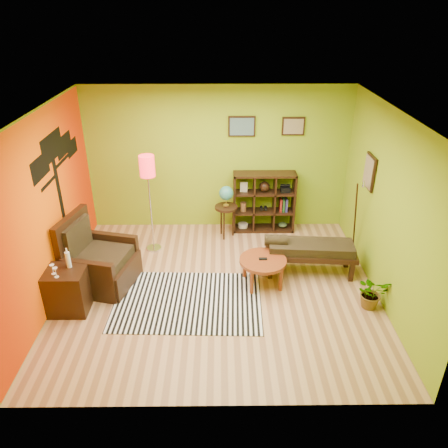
{
  "coord_description": "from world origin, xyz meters",
  "views": [
    {
      "loc": [
        0.04,
        -5.72,
        4.16
      ],
      "look_at": [
        0.1,
        0.25,
        1.05
      ],
      "focal_mm": 35.0,
      "sensor_mm": 36.0,
      "label": 1
    }
  ],
  "objects_px": {
    "side_cabinet": "(68,290)",
    "bench": "(308,249)",
    "cube_shelf": "(265,202)",
    "potted_plant": "(371,295)",
    "floor_lamp": "(148,175)",
    "coffee_table": "(263,263)",
    "armchair": "(98,264)",
    "globe_table": "(226,199)"
  },
  "relations": [
    {
      "from": "cube_shelf",
      "to": "bench",
      "type": "distance_m",
      "value": 1.66
    },
    {
      "from": "armchair",
      "to": "floor_lamp",
      "type": "distance_m",
      "value": 1.71
    },
    {
      "from": "coffee_table",
      "to": "floor_lamp",
      "type": "bearing_deg",
      "value": 149.54
    },
    {
      "from": "bench",
      "to": "potted_plant",
      "type": "height_order",
      "value": "bench"
    },
    {
      "from": "side_cabinet",
      "to": "potted_plant",
      "type": "distance_m",
      "value": 4.5
    },
    {
      "from": "floor_lamp",
      "to": "bench",
      "type": "bearing_deg",
      "value": -16.33
    },
    {
      "from": "coffee_table",
      "to": "armchair",
      "type": "xyz_separation_m",
      "value": [
        -2.65,
        0.05,
        -0.04
      ]
    },
    {
      "from": "armchair",
      "to": "floor_lamp",
      "type": "relative_size",
      "value": 0.65
    },
    {
      "from": "cube_shelf",
      "to": "potted_plant",
      "type": "bearing_deg",
      "value": -60.84
    },
    {
      "from": "side_cabinet",
      "to": "globe_table",
      "type": "bearing_deg",
      "value": 43.31
    },
    {
      "from": "side_cabinet",
      "to": "potted_plant",
      "type": "relative_size",
      "value": 1.95
    },
    {
      "from": "floor_lamp",
      "to": "bench",
      "type": "distance_m",
      "value": 2.99
    },
    {
      "from": "armchair",
      "to": "cube_shelf",
      "type": "xyz_separation_m",
      "value": [
        2.84,
        1.82,
        0.24
      ]
    },
    {
      "from": "coffee_table",
      "to": "globe_table",
      "type": "height_order",
      "value": "globe_table"
    },
    {
      "from": "armchair",
      "to": "side_cabinet",
      "type": "height_order",
      "value": "armchair"
    },
    {
      "from": "armchair",
      "to": "cube_shelf",
      "type": "distance_m",
      "value": 3.38
    },
    {
      "from": "floor_lamp",
      "to": "cube_shelf",
      "type": "relative_size",
      "value": 1.51
    },
    {
      "from": "coffee_table",
      "to": "armchair",
      "type": "relative_size",
      "value": 0.64
    },
    {
      "from": "bench",
      "to": "potted_plant",
      "type": "xyz_separation_m",
      "value": [
        0.79,
        -0.94,
        -0.24
      ]
    },
    {
      "from": "side_cabinet",
      "to": "potted_plant",
      "type": "height_order",
      "value": "side_cabinet"
    },
    {
      "from": "cube_shelf",
      "to": "bench",
      "type": "bearing_deg",
      "value": -69.01
    },
    {
      "from": "armchair",
      "to": "floor_lamp",
      "type": "xyz_separation_m",
      "value": [
        0.74,
        1.07,
        1.11
      ]
    },
    {
      "from": "side_cabinet",
      "to": "bench",
      "type": "bearing_deg",
      "value": 14.5
    },
    {
      "from": "armchair",
      "to": "side_cabinet",
      "type": "relative_size",
      "value": 1.18
    },
    {
      "from": "coffee_table",
      "to": "side_cabinet",
      "type": "distance_m",
      "value": 2.99
    },
    {
      "from": "side_cabinet",
      "to": "bench",
      "type": "relative_size",
      "value": 0.65
    },
    {
      "from": "armchair",
      "to": "side_cabinet",
      "type": "distance_m",
      "value": 0.73
    },
    {
      "from": "coffee_table",
      "to": "cube_shelf",
      "type": "distance_m",
      "value": 1.9
    },
    {
      "from": "floor_lamp",
      "to": "cube_shelf",
      "type": "bearing_deg",
      "value": 19.66
    },
    {
      "from": "floor_lamp",
      "to": "cube_shelf",
      "type": "height_order",
      "value": "floor_lamp"
    },
    {
      "from": "coffee_table",
      "to": "potted_plant",
      "type": "bearing_deg",
      "value": -21.1
    },
    {
      "from": "globe_table",
      "to": "potted_plant",
      "type": "height_order",
      "value": "globe_table"
    },
    {
      "from": "globe_table",
      "to": "bench",
      "type": "distance_m",
      "value": 1.88
    },
    {
      "from": "coffee_table",
      "to": "side_cabinet",
      "type": "height_order",
      "value": "side_cabinet"
    },
    {
      "from": "floor_lamp",
      "to": "potted_plant",
      "type": "height_order",
      "value": "floor_lamp"
    },
    {
      "from": "side_cabinet",
      "to": "floor_lamp",
      "type": "distance_m",
      "value": 2.31
    },
    {
      "from": "coffee_table",
      "to": "armchair",
      "type": "height_order",
      "value": "armchair"
    },
    {
      "from": "armchair",
      "to": "coffee_table",
      "type": "bearing_deg",
      "value": -1.19
    },
    {
      "from": "coffee_table",
      "to": "floor_lamp",
      "type": "relative_size",
      "value": 0.42
    },
    {
      "from": "side_cabinet",
      "to": "coffee_table",
      "type": "bearing_deg",
      "value": 12.06
    },
    {
      "from": "coffee_table",
      "to": "potted_plant",
      "type": "distance_m",
      "value": 1.7
    },
    {
      "from": "floor_lamp",
      "to": "potted_plant",
      "type": "distance_m",
      "value": 4.1
    }
  ]
}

